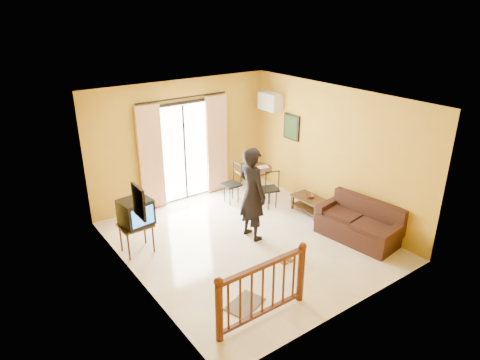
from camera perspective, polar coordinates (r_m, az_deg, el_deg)
ground at (r=8.49m, az=1.05°, el=-8.13°), size 5.00×5.00×0.00m
room_shell at (r=7.75m, az=1.14°, el=2.74°), size 5.00×5.00×5.00m
balcony_door at (r=9.87m, az=-7.38°, el=3.82°), size 2.25×0.14×2.46m
tv_table at (r=8.14m, az=-13.72°, el=-6.23°), size 0.58×0.48×0.58m
television at (r=8.00m, az=-13.71°, el=-4.18°), size 0.60×0.56×0.48m
picture_left at (r=6.64m, az=-13.33°, el=-2.87°), size 0.05×0.42×0.52m
dining_table at (r=10.09m, az=1.79°, el=0.80°), size 0.89×0.89×0.74m
water_jug at (r=10.04m, az=1.13°, el=2.57°), size 0.16×0.16×0.31m
serving_tray at (r=10.07m, az=3.04°, el=1.74°), size 0.31×0.24×0.02m
dining_chairs at (r=9.92m, az=1.33°, el=-3.29°), size 1.02×1.16×0.95m
air_conditioner at (r=10.35m, az=4.03°, el=10.39°), size 0.31×0.60×0.40m
botanical_print at (r=10.07m, az=6.87°, el=7.01°), size 0.05×0.50×0.60m
coffee_table at (r=9.59m, az=9.27°, el=-2.99°), size 0.45×0.81×0.36m
bowl at (r=9.53m, az=9.29°, el=-2.15°), size 0.25×0.25×0.06m
sofa at (r=8.76m, az=15.65°, el=-5.78°), size 0.97×1.76×0.79m
standing_person at (r=8.22m, az=1.65°, el=-1.85°), size 0.47×0.70×1.87m
stair_balustrade at (r=6.34m, az=3.05°, el=-14.04°), size 1.63×0.13×1.04m
doormat at (r=6.91m, az=0.65°, el=-16.22°), size 0.70×0.57×0.02m
sandals at (r=7.94m, az=5.96°, el=-10.52°), size 0.24×0.25×0.03m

